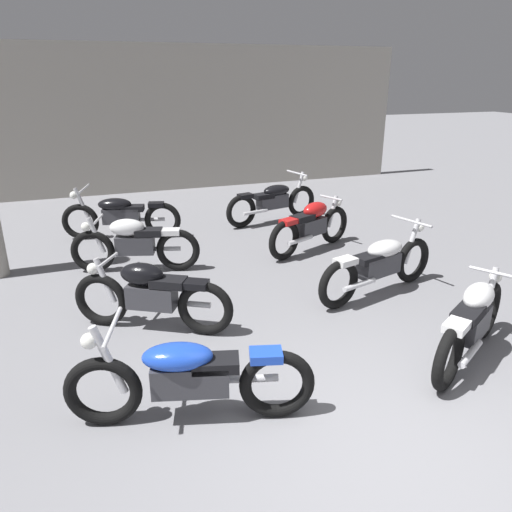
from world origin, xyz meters
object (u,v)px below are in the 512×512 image
at_px(motorcycle_left_row_1, 151,294).
at_px(motorcycle_right_row_0, 472,321).
at_px(motorcycle_left_row_0, 189,376).
at_px(motorcycle_right_row_2, 311,225).
at_px(motorcycle_left_row_2, 134,243).
at_px(motorcycle_left_row_3, 120,215).
at_px(motorcycle_right_row_3, 273,201).
at_px(motorcycle_right_row_1, 379,264).

bearing_deg(motorcycle_left_row_1, motorcycle_right_row_0, -30.18).
relative_size(motorcycle_left_row_0, motorcycle_right_row_2, 1.14).
height_order(motorcycle_left_row_2, motorcycle_left_row_3, motorcycle_left_row_3).
xyz_separation_m(motorcycle_left_row_1, motorcycle_right_row_2, (3.00, 1.91, 0.00)).
bearing_deg(motorcycle_left_row_0, motorcycle_right_row_3, 61.97).
bearing_deg(motorcycle_right_row_1, motorcycle_left_row_1, 179.53).
relative_size(motorcycle_left_row_0, motorcycle_right_row_3, 0.99).
distance_m(motorcycle_right_row_1, motorcycle_right_row_3, 3.79).
bearing_deg(motorcycle_right_row_1, motorcycle_left_row_2, 147.21).
bearing_deg(motorcycle_left_row_2, motorcycle_left_row_3, 91.85).
relative_size(motorcycle_right_row_2, motorcycle_right_row_3, 0.87).
distance_m(motorcycle_left_row_2, motorcycle_left_row_3, 1.75).
relative_size(motorcycle_left_row_3, motorcycle_right_row_0, 1.22).
distance_m(motorcycle_left_row_3, motorcycle_right_row_3, 3.05).
xyz_separation_m(motorcycle_left_row_1, motorcycle_right_row_0, (3.09, -1.79, 0.00)).
bearing_deg(motorcycle_left_row_1, motorcycle_right_row_3, 51.28).
bearing_deg(motorcycle_left_row_2, motorcycle_right_row_0, -50.79).
bearing_deg(motorcycle_left_row_1, motorcycle_right_row_2, 32.51).
distance_m(motorcycle_right_row_1, motorcycle_right_row_2, 1.94).
distance_m(motorcycle_left_row_2, motorcycle_right_row_3, 3.50).
height_order(motorcycle_left_row_1, motorcycle_right_row_2, same).
height_order(motorcycle_left_row_1, motorcycle_right_row_1, motorcycle_right_row_1).
xyz_separation_m(motorcycle_right_row_2, motorcycle_right_row_3, (0.02, 1.86, -0.01)).
distance_m(motorcycle_right_row_0, motorcycle_right_row_3, 5.56).
relative_size(motorcycle_left_row_0, motorcycle_left_row_2, 1.10).
bearing_deg(motorcycle_right_row_0, motorcycle_right_row_2, 91.40).
height_order(motorcycle_left_row_3, motorcycle_right_row_1, same).
bearing_deg(motorcycle_right_row_1, motorcycle_left_row_0, -150.02).
height_order(motorcycle_left_row_3, motorcycle_right_row_0, motorcycle_left_row_3).
bearing_deg(motorcycle_right_row_2, motorcycle_left_row_2, 179.16).
bearing_deg(motorcycle_right_row_2, motorcycle_left_row_1, -147.49).
height_order(motorcycle_left_row_1, motorcycle_left_row_3, motorcycle_left_row_3).
bearing_deg(motorcycle_right_row_0, motorcycle_left_row_2, 129.21).
bearing_deg(motorcycle_right_row_3, motorcycle_left_row_3, -178.77).
height_order(motorcycle_left_row_0, motorcycle_left_row_2, motorcycle_left_row_0).
relative_size(motorcycle_left_row_2, motorcycle_right_row_2, 1.04).
distance_m(motorcycle_right_row_0, motorcycle_right_row_2, 3.70).
distance_m(motorcycle_left_row_0, motorcycle_right_row_2, 4.70).
bearing_deg(motorcycle_right_row_0, motorcycle_right_row_3, 90.68).
xyz_separation_m(motorcycle_left_row_0, motorcycle_right_row_3, (2.95, 5.54, 0.00)).
relative_size(motorcycle_right_row_0, motorcycle_right_row_1, 0.82).
relative_size(motorcycle_left_row_1, motorcycle_right_row_0, 1.01).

